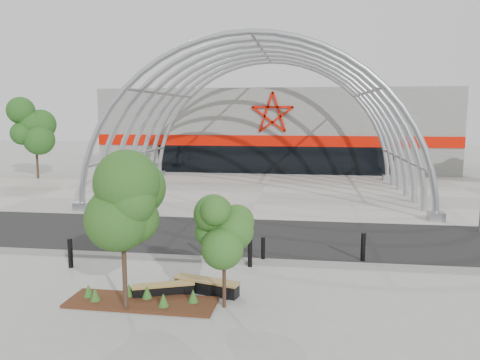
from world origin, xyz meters
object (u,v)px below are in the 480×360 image
at_px(street_tree_1, 224,231).
at_px(bench_1, 207,286).
at_px(bench_0, 163,290).
at_px(bollard_2, 250,253).
at_px(street_tree_0, 122,208).

bearing_deg(street_tree_1, bench_1, 126.99).
height_order(street_tree_1, bench_1, street_tree_1).
distance_m(bench_0, bollard_2, 4.01).
distance_m(bench_0, bench_1, 1.37).
height_order(bench_0, bench_1, bench_1).
xyz_separation_m(street_tree_1, bench_0, (-2.05, 0.56, -2.15)).
bearing_deg(street_tree_0, bollard_2, 54.35).
bearing_deg(street_tree_0, street_tree_1, 12.46).
bearing_deg(bench_1, street_tree_0, -142.07).
height_order(street_tree_0, bollard_2, street_tree_0).
bearing_deg(bench_0, street_tree_1, -15.29).
bearing_deg(street_tree_1, bench_0, 164.71).
relative_size(street_tree_0, bench_0, 2.18).
xyz_separation_m(street_tree_0, street_tree_1, (2.83, 0.62, -0.73)).
bearing_deg(bench_1, bench_0, -161.50).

